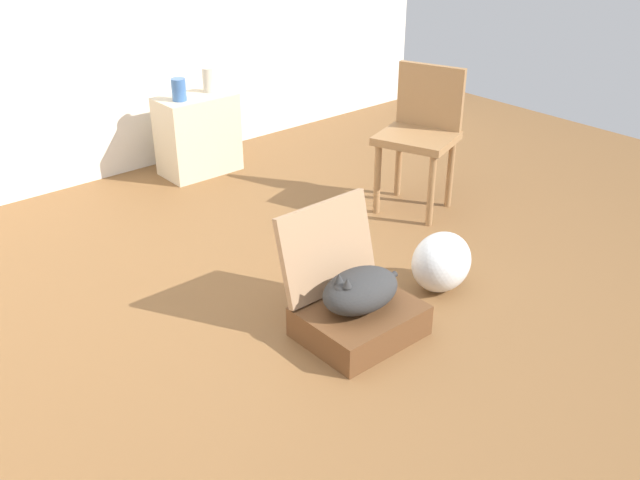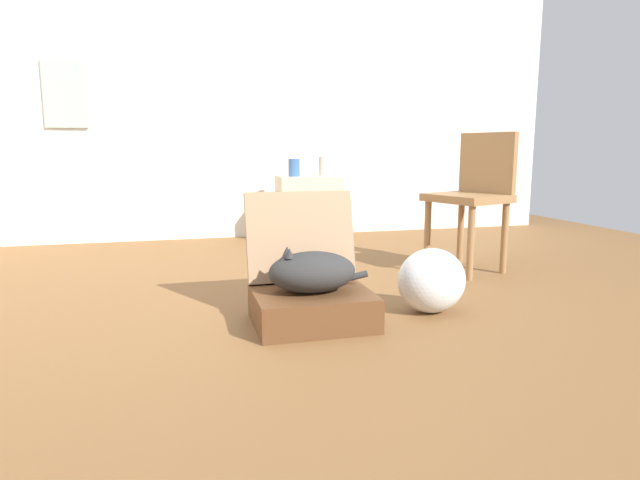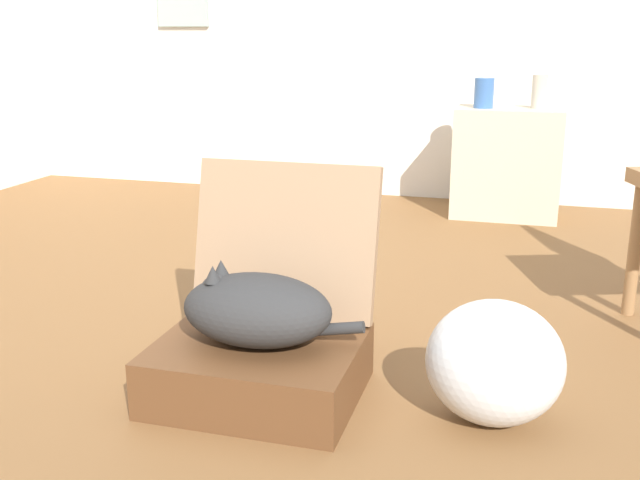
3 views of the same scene
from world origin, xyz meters
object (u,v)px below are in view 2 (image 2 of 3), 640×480
Objects in this scene: vase_tall at (294,168)px; chair at (474,193)px; cat at (311,271)px; vase_short at (323,166)px; side_table at (309,208)px; plastic_bag_white at (432,281)px; suitcase_base at (312,308)px.

chair is at bearing -57.59° from vase_tall.
cat is 0.53× the size of chair.
vase_short reaches higher than vase_tall.
plastic_bag_white is at bearing -88.07° from side_table.
cat is at bearing 174.98° from suitcase_base.
side_table is at bearing 76.66° from suitcase_base.
side_table reaches higher than cat.
plastic_bag_white is 0.60× the size of side_table.
chair is at bearing -62.16° from side_table.
suitcase_base is 3.18× the size of vase_short.
vase_short is 0.19× the size of chair.
suitcase_base is 1.56× the size of plastic_bag_white.
chair reaches higher than suitcase_base.
chair is (1.32, 0.84, 0.27)m from cat.
side_table reaches higher than plastic_bag_white.
vase_short reaches higher than cat.
plastic_bag_white is at bearing 2.76° from cat.
suitcase_base is at bearing -106.34° from vase_short.
vase_tall is 0.17× the size of chair.
cat is 2.46m from vase_short.
vase_tall is at bearing -167.02° from chair.
vase_short is at bearing 73.66° from suitcase_base.
chair reaches higher than vase_tall.
suitcase_base is 0.59× the size of chair.
plastic_bag_white is at bearing 2.81° from suitcase_base.
side_table is at bearing 91.93° from plastic_bag_white.
chair is (0.70, 0.81, 0.36)m from plastic_bag_white.
cat is 2.86× the size of vase_short.
plastic_bag_white is (0.63, 0.03, -0.09)m from cat.
cat is 3.17× the size of vase_tall.
cat is 2.34m from vase_tall.
chair is at bearing 32.37° from cat.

